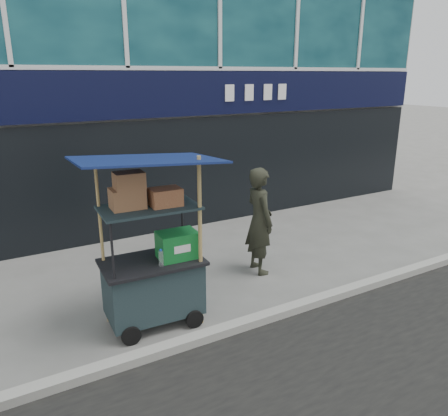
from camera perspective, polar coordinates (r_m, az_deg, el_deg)
ground at (r=6.23m, az=0.81°, el=-14.77°), size 80.00×80.00×0.00m
curb at (r=6.06m, az=1.80°, el=-15.16°), size 80.00×0.18×0.12m
vendor_cart at (r=5.94m, az=-9.18°, el=-7.55°), size 1.81×1.32×2.38m
vendor_man at (r=7.40m, az=4.64°, el=-1.66°), size 0.51×0.71×1.84m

